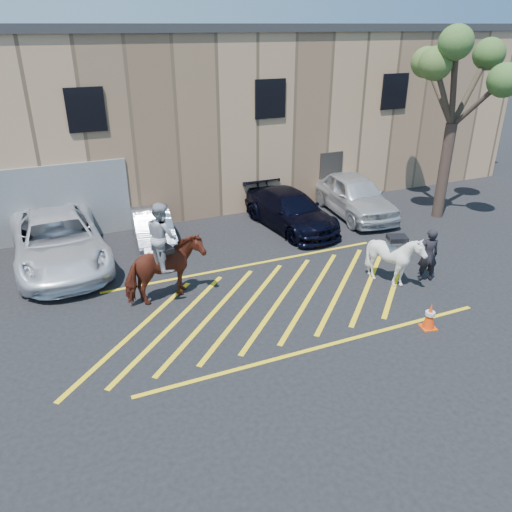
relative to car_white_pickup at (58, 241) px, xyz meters
name	(u,v)px	position (x,y,z in m)	size (l,w,h in m)	color
ground	(275,295)	(5.62, -4.76, -0.83)	(90.00, 90.00, 0.00)	black
car_white_pickup	(58,241)	(0.00, 0.00, 0.00)	(2.77, 6.00, 1.67)	white
car_silver_sedan	(153,228)	(3.19, 0.42, -0.21)	(1.32, 3.77, 1.24)	gray
car_blue_suv	(290,210)	(8.50, -0.04, -0.13)	(1.97, 4.85, 1.41)	black
car_white_suv	(354,195)	(11.61, 0.24, 0.00)	(1.97, 4.91, 1.67)	silver
handler	(428,255)	(10.35, -5.71, 0.02)	(0.62, 0.41, 1.71)	black
warehouse	(166,110)	(5.61, 7.23, 2.82)	(32.42, 10.20, 7.30)	tan
hatching_zone	(280,300)	(5.62, -5.06, -0.83)	(12.60, 5.12, 0.01)	yellow
mounted_bay	(164,263)	(2.63, -3.74, 0.36)	(2.41, 1.47, 2.96)	#5F2316
saddled_white	(395,259)	(9.24, -5.52, 0.02)	(1.82, 1.92, 1.70)	white
traffic_cone	(430,316)	(8.58, -7.93, -0.47)	(0.45, 0.45, 0.73)	#E04609
tree	(460,71)	(14.70, -1.36, 4.86)	(3.99, 4.37, 7.31)	#443129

